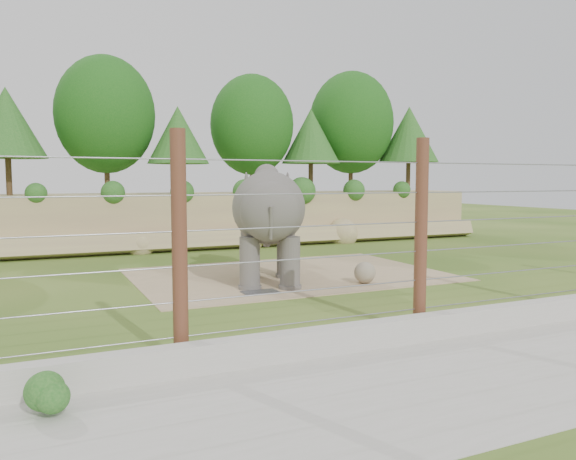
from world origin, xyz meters
name	(u,v)px	position (x,y,z in m)	size (l,w,h in m)	color
ground	(318,293)	(0.00, 0.00, 0.00)	(90.00, 90.00, 0.00)	#345B19
back_embankment	(207,163)	(0.59, 12.68, 3.97)	(30.00, 5.52, 8.77)	tan
dirt_patch	(289,275)	(0.50, 3.00, 0.01)	(10.00, 7.00, 0.02)	tan
drain_grate	(260,292)	(-1.50, 0.59, 0.04)	(1.00, 0.60, 0.03)	#262628
elephant	(269,225)	(-0.70, 1.88, 1.79)	(1.89, 4.42, 3.58)	#5E5853
stone_ball	(365,273)	(1.91, 0.57, 0.35)	(0.66, 0.66, 0.66)	gray
retaining_wall	(435,326)	(0.00, -5.00, 0.25)	(26.00, 0.35, 0.50)	#B1AEA4
walkway	(513,369)	(0.00, -7.00, 0.01)	(26.00, 4.00, 0.01)	#B1AEA4
barrier_fence	(421,236)	(0.00, -4.50, 2.00)	(20.26, 0.26, 4.00)	brown
walkway_shrub	(59,392)	(-6.99, -5.80, 0.31)	(0.61, 0.61, 0.61)	#1C5A1B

